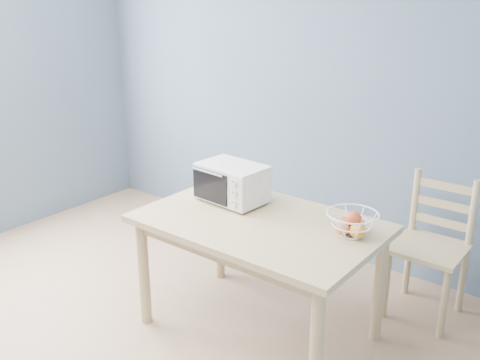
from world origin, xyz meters
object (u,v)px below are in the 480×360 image
Objects in this scene: fruit_basket at (352,223)px; toaster_oven at (230,182)px; dining_chair at (431,249)px; dining_table at (259,236)px.

toaster_oven is at bearing -179.63° from fruit_basket.
dining_chair is at bearing 37.77° from toaster_oven.
fruit_basket is 0.83m from dining_chair.
fruit_basket is at bearing -107.73° from dining_chair.
fruit_basket is at bearing 15.36° from dining_table.
fruit_basket is 0.32× the size of dining_chair.
dining_table is at bearing -18.48° from toaster_oven.
dining_table is 1.51× the size of dining_chair.
toaster_oven reaches higher than fruit_basket.
dining_table is 4.76× the size of fruit_basket.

